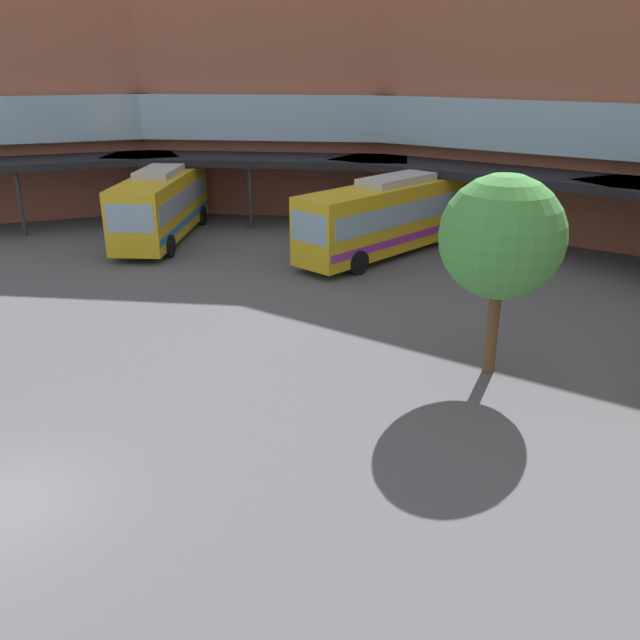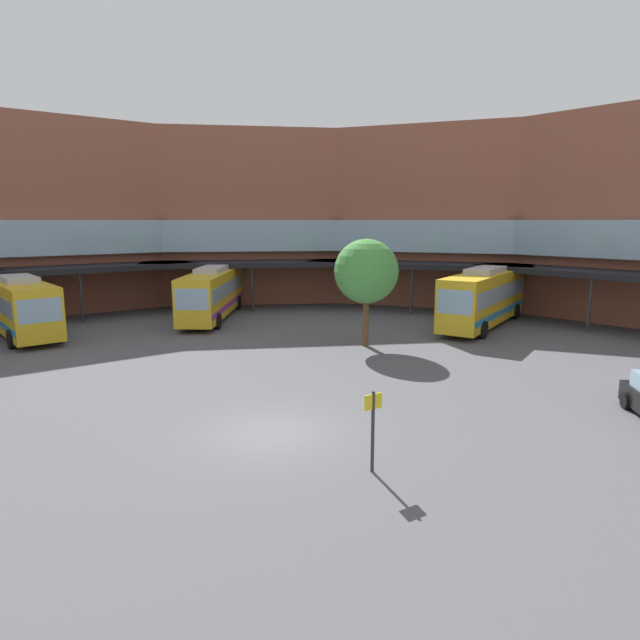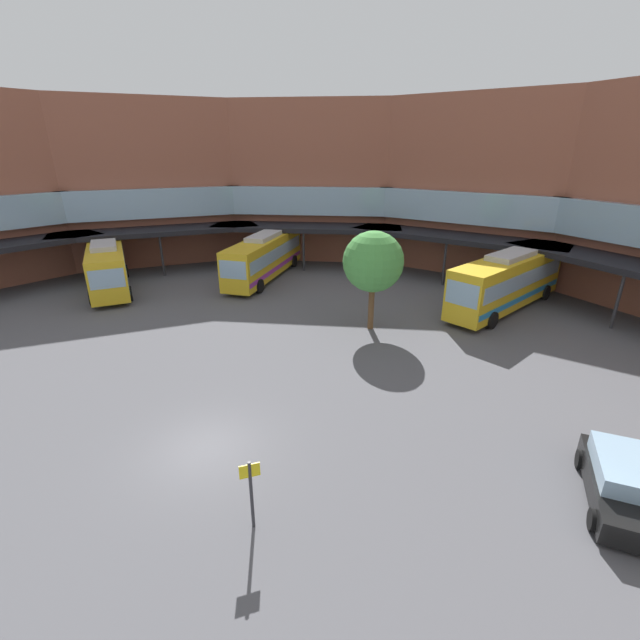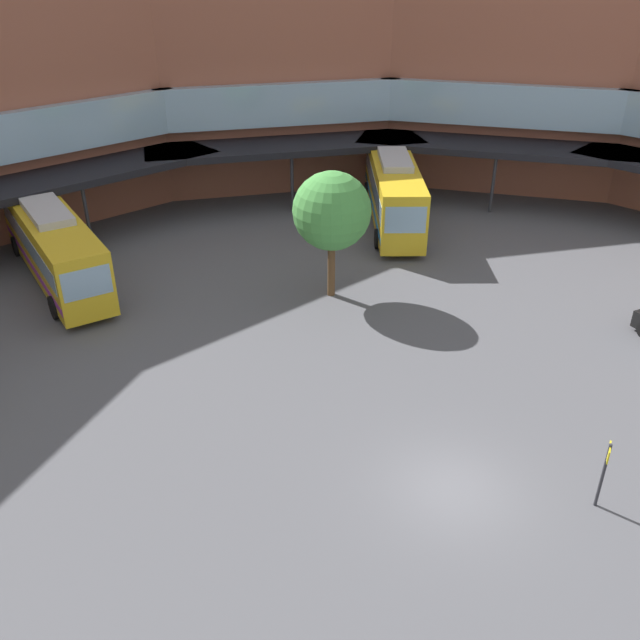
{
  "view_description": "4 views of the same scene",
  "coord_description": "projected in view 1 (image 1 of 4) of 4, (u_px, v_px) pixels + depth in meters",
  "views": [
    {
      "loc": [
        13.7,
        0.81,
        9.0
      ],
      "look_at": [
        -0.82,
        8.2,
        2.6
      ],
      "focal_mm": 37.2,
      "sensor_mm": 36.0,
      "label": 1
    },
    {
      "loc": [
        7.59,
        -15.98,
        7.06
      ],
      "look_at": [
        -1.56,
        9.27,
        2.21
      ],
      "focal_mm": 30.78,
      "sensor_mm": 36.0,
      "label": 2
    },
    {
      "loc": [
        11.21,
        -8.67,
        10.62
      ],
      "look_at": [
        -1.84,
        10.32,
        1.42
      ],
      "focal_mm": 24.43,
      "sensor_mm": 36.0,
      "label": 3
    },
    {
      "loc": [
        -7.89,
        -14.96,
        15.43
      ],
      "look_at": [
        -2.42,
        7.93,
        2.1
      ],
      "focal_mm": 38.74,
      "sensor_mm": 36.0,
      "label": 4
    }
  ],
  "objects": [
    {
      "name": "ground_plane",
      "position": [
        0.0,
        507.0,
        14.31
      ],
      "size": [
        114.17,
        114.17,
        0.0
      ],
      "primitive_type": "plane",
      "color": "#515156"
    },
    {
      "name": "plaza_tree",
      "position": [
        502.0,
        238.0,
        18.98
      ],
      "size": [
        3.63,
        3.63,
        6.1
      ],
      "color": "brown",
      "rests_on": "ground"
    },
    {
      "name": "bus_1",
      "position": [
        162.0,
        204.0,
        35.04
      ],
      "size": [
        9.93,
        7.33,
        3.76
      ],
      "rotation": [
        0.0,
        0.0,
        5.75
      ],
      "color": "gold",
      "rests_on": "ground"
    },
    {
      "name": "bus_3",
      "position": [
        395.0,
        214.0,
        32.66
      ],
      "size": [
        6.18,
        12.22,
        3.79
      ],
      "rotation": [
        0.0,
        0.0,
        5.04
      ],
      "color": "gold",
      "rests_on": "ground"
    }
  ]
}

